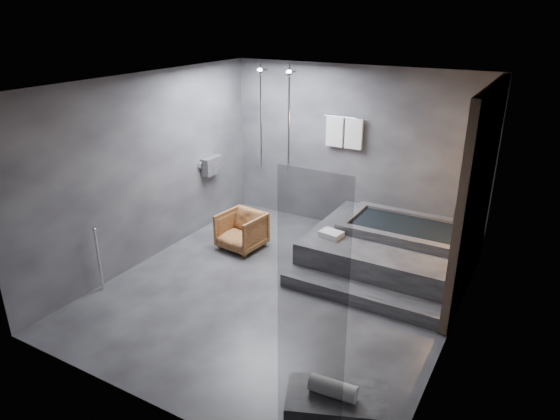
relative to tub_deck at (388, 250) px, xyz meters
The scene contains 7 objects.
room 2.02m from the tub_deck, 118.47° to the right, with size 5.00×5.04×2.82m.
tub_deck is the anchor object (origin of this frame).
tub_step 1.19m from the tub_deck, 90.00° to the right, with size 2.20×0.36×0.18m, color #2E2E30.
concrete_bench 3.41m from the tub_deck, 79.52° to the right, with size 0.91×0.50×0.41m, color #2F2F32.
driftwood_chair 2.32m from the tub_deck, 164.60° to the right, with size 0.65×0.66×0.61m, color #4E2B13.
rolled_towel 3.44m from the tub_deck, 80.15° to the right, with size 0.15×0.15×0.43m, color white.
deck_towel 0.93m from the tub_deck, 145.28° to the right, with size 0.32×0.23×0.08m, color white.
Camera 1 is at (2.96, -5.21, 3.60)m, focal length 32.00 mm.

